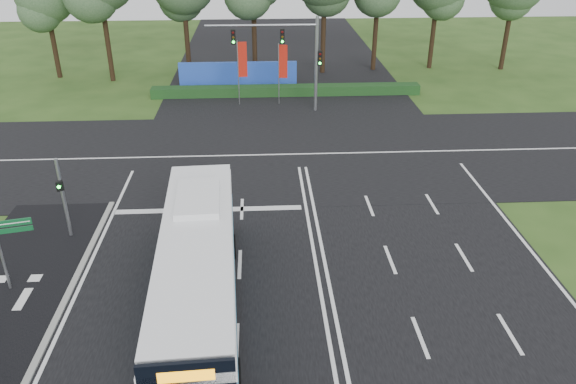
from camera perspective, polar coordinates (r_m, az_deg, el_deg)
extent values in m
plane|color=#294818|center=(24.73, 2.80, -7.18)|extent=(120.00, 120.00, 0.00)
cube|color=black|center=(24.72, 2.80, -7.14)|extent=(20.00, 120.00, 0.04)
cube|color=black|center=(35.26, 0.89, 3.84)|extent=(120.00, 14.00, 0.05)
cube|color=gray|center=(23.50, -22.25, -11.40)|extent=(0.25, 18.00, 0.12)
cube|color=#5DACD9|center=(21.60, -8.95, -9.52)|extent=(3.30, 12.88, 1.17)
cube|color=black|center=(21.92, -8.85, -10.64)|extent=(3.27, 12.81, 0.32)
cube|color=black|center=(20.99, -9.16, -7.18)|extent=(3.18, 12.68, 1.01)
cube|color=white|center=(20.65, -9.28, -5.71)|extent=(3.30, 12.88, 0.37)
cube|color=white|center=(20.45, -9.36, -4.84)|extent=(3.22, 12.37, 0.37)
cube|color=white|center=(22.61, -9.14, -0.61)|extent=(1.86, 3.27, 0.27)
cube|color=orange|center=(15.56, -10.31, -17.90)|extent=(1.49, 0.13, 0.37)
cylinder|color=black|center=(25.02, -11.43, -5.79)|extent=(0.35, 1.12, 1.11)
cylinder|color=black|center=(24.87, -5.68, -5.55)|extent=(0.35, 1.12, 1.11)
cylinder|color=black|center=(19.05, -13.21, -18.27)|extent=(0.35, 1.12, 1.11)
cylinder|color=black|center=(18.85, -5.28, -18.10)|extent=(0.35, 1.12, 1.11)
cylinder|color=gray|center=(27.58, -21.82, -0.63)|extent=(0.16, 0.16, 3.97)
cube|color=black|center=(27.12, -22.19, 0.58)|extent=(0.37, 0.32, 0.45)
sphere|color=#19F233|center=(27.03, -22.25, 0.48)|extent=(0.16, 0.16, 0.16)
cylinder|color=gray|center=(24.83, -27.18, -5.38)|extent=(0.11, 0.11, 3.64)
cube|color=#0D4E25|center=(24.12, -26.19, -2.83)|extent=(1.34, 0.36, 0.27)
cube|color=#0D4E25|center=(24.27, -26.04, -3.48)|extent=(1.34, 0.36, 0.20)
cube|color=white|center=(24.09, -26.22, -2.87)|extent=(1.24, 0.29, 0.04)
cylinder|color=gray|center=(44.08, -5.07, 11.91)|extent=(0.08, 0.08, 5.00)
cube|color=#B01B0F|center=(43.83, -4.63, 13.27)|extent=(0.67, 0.08, 2.67)
cylinder|color=gray|center=(44.10, -0.94, 11.85)|extent=(0.07, 0.07, 4.75)
cube|color=#B01B0F|center=(43.83, -0.49, 13.11)|extent=(0.63, 0.11, 2.53)
cylinder|color=gray|center=(42.36, 2.89, 12.76)|extent=(0.24, 0.24, 7.00)
cylinder|color=gray|center=(41.52, -2.75, 16.57)|extent=(8.00, 0.16, 0.16)
cube|color=black|center=(41.71, -0.59, 15.53)|extent=(0.32, 0.28, 1.05)
cube|color=black|center=(41.71, -5.58, 15.41)|extent=(0.32, 0.28, 1.05)
cube|color=black|center=(42.27, 3.25, 13.42)|extent=(0.32, 0.28, 1.05)
cube|color=#153A16|center=(46.88, -0.16, 10.26)|extent=(22.00, 1.20, 0.80)
cube|color=#2248B8|center=(49.07, -5.09, 11.77)|extent=(10.00, 0.30, 2.20)
cylinder|color=black|center=(55.56, -22.77, 14.16)|extent=(0.44, 0.44, 6.92)
cylinder|color=black|center=(52.65, -17.98, 15.25)|extent=(0.44, 0.44, 8.62)
cylinder|color=black|center=(53.30, -10.28, 15.73)|extent=(0.44, 0.44, 7.73)
cylinder|color=black|center=(53.28, -3.46, 16.35)|extent=(0.44, 0.44, 8.21)
cylinder|color=black|center=(53.02, 3.63, 16.43)|extent=(0.44, 0.44, 8.45)
cylinder|color=black|center=(54.60, 8.92, 16.39)|extent=(0.44, 0.44, 8.28)
cylinder|color=black|center=(56.45, 14.57, 15.82)|extent=(0.44, 0.44, 7.51)
cylinder|color=black|center=(58.02, 21.40, 15.19)|extent=(0.44, 0.44, 7.57)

